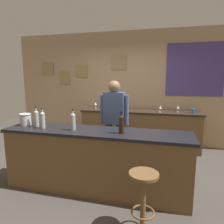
{
  "coord_description": "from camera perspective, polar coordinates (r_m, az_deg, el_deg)",
  "views": [
    {
      "loc": [
        0.94,
        -3.08,
        1.68
      ],
      "look_at": [
        0.03,
        0.45,
        1.05
      ],
      "focal_mm": 32.52,
      "sensor_mm": 36.0,
      "label": 1
    }
  ],
  "objects": [
    {
      "name": "wine_glass_a",
      "position": [
        5.16,
        -4.66,
        2.28
      ],
      "size": [
        0.07,
        0.07,
        0.16
      ],
      "color": "silver",
      "rests_on": "side_counter"
    },
    {
      "name": "bar_counter",
      "position": [
        3.09,
        -4.59,
        -13.42
      ],
      "size": [
        2.73,
        0.6,
        0.92
      ],
      "color": "brown",
      "rests_on": "ground_plane"
    },
    {
      "name": "wine_bottle_a",
      "position": [
        3.36,
        -20.52,
        -1.53
      ],
      "size": [
        0.07,
        0.07,
        0.31
      ],
      "color": "#999E99",
      "rests_on": "bar_counter"
    },
    {
      "name": "wine_bottle_c",
      "position": [
        2.97,
        -10.92,
        -2.48
      ],
      "size": [
        0.07,
        0.07,
        0.31
      ],
      "color": "#999E99",
      "rests_on": "bar_counter"
    },
    {
      "name": "wine_glass_e",
      "position": [
        4.79,
        18.03,
        1.26
      ],
      "size": [
        0.07,
        0.07,
        0.16
      ],
      "color": "silver",
      "rests_on": "side_counter"
    },
    {
      "name": "bar_stool",
      "position": [
        2.36,
        8.8,
        -21.34
      ],
      "size": [
        0.32,
        0.32,
        0.68
      ],
      "color": "brown",
      "rests_on": "ground_plane"
    },
    {
      "name": "ice_bucket",
      "position": [
        3.51,
        -23.15,
        -1.86
      ],
      "size": [
        0.19,
        0.19,
        0.19
      ],
      "color": "#B7BABF",
      "rests_on": "bar_counter"
    },
    {
      "name": "wine_glass_d",
      "position": [
        4.68,
        13.39,
        1.29
      ],
      "size": [
        0.07,
        0.07,
        0.16
      ],
      "color": "silver",
      "rests_on": "side_counter"
    },
    {
      "name": "wine_glass_c",
      "position": [
        4.78,
        4.12,
        1.7
      ],
      "size": [
        0.07,
        0.07,
        0.16
      ],
      "color": "silver",
      "rests_on": "side_counter"
    },
    {
      "name": "side_counter",
      "position": [
        4.92,
        7.75,
        -4.78
      ],
      "size": [
        2.8,
        0.56,
        0.9
      ],
      "color": "brown",
      "rests_on": "ground_plane"
    },
    {
      "name": "wine_bottle_d",
      "position": [
        2.76,
        2.67,
        -3.28
      ],
      "size": [
        0.07,
        0.07,
        0.31
      ],
      "color": "black",
      "rests_on": "bar_counter"
    },
    {
      "name": "coffee_mug",
      "position": [
        4.81,
        21.92,
        0.3
      ],
      "size": [
        0.12,
        0.08,
        0.09
      ],
      "color": "#336699",
      "rests_on": "side_counter"
    },
    {
      "name": "ground_plane",
      "position": [
        3.63,
        -2.32,
        -17.74
      ],
      "size": [
        10.0,
        10.0,
        0.0
      ],
      "primitive_type": "plane",
      "color": "#423D38"
    },
    {
      "name": "wine_glass_b",
      "position": [
        4.93,
        -0.74,
        1.96
      ],
      "size": [
        0.07,
        0.07,
        0.16
      ],
      "color": "silver",
      "rests_on": "side_counter"
    },
    {
      "name": "wine_bottle_b",
      "position": [
        3.2,
        -18.95,
        -1.96
      ],
      "size": [
        0.07,
        0.07,
        0.31
      ],
      "color": "#999E99",
      "rests_on": "bar_counter"
    },
    {
      "name": "bartender",
      "position": [
        3.62,
        0.63,
        -2.07
      ],
      "size": [
        0.52,
        0.21,
        1.62
      ],
      "color": "#384766",
      "rests_on": "ground_plane"
    },
    {
      "name": "back_wall",
      "position": [
        5.2,
        4.46,
        6.85
      ],
      "size": [
        6.0,
        0.09,
        2.8
      ],
      "color": "tan",
      "rests_on": "ground_plane"
    }
  ]
}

